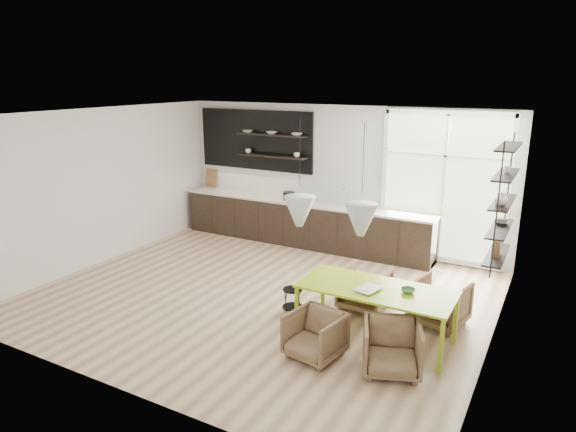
% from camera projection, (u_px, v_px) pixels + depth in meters
% --- Properties ---
extents(room, '(7.02, 6.01, 2.91)m').
position_uv_depth(room, '(324.00, 198.00, 8.64)').
color(room, '#DCB68E').
rests_on(room, ground).
extents(kitchen_run, '(5.54, 0.69, 2.75)m').
position_uv_depth(kitchen_run, '(300.00, 216.00, 10.80)').
color(kitchen_run, black).
rests_on(kitchen_run, ground).
extents(right_shelving, '(0.26, 1.22, 1.90)m').
position_uv_depth(right_shelving, '(502.00, 206.00, 7.36)').
color(right_shelving, black).
rests_on(right_shelving, ground).
extents(dining_table, '(2.04, 0.93, 0.74)m').
position_uv_depth(dining_table, '(376.00, 292.00, 6.79)').
color(dining_table, '#9EC317').
rests_on(dining_table, ground).
extents(armchair_back_left, '(0.70, 0.72, 0.64)m').
position_uv_depth(armchair_back_left, '(365.00, 289.00, 7.82)').
color(armchair_back_left, brown).
rests_on(armchair_back_left, ground).
extents(armchair_back_right, '(0.83, 0.85, 0.65)m').
position_uv_depth(armchair_back_right, '(440.00, 303.00, 7.31)').
color(armchair_back_right, brown).
rests_on(armchair_back_right, ground).
extents(armchair_front_left, '(0.74, 0.76, 0.60)m').
position_uv_depth(armchair_front_left, '(315.00, 335.00, 6.46)').
color(armchair_front_left, brown).
rests_on(armchair_front_left, ground).
extents(armchair_front_right, '(0.87, 0.88, 0.63)m').
position_uv_depth(armchair_front_right, '(392.00, 348.00, 6.12)').
color(armchair_front_right, brown).
rests_on(armchair_front_right, ground).
extents(wire_stool, '(0.32, 0.32, 0.40)m').
position_uv_depth(wire_stool, '(293.00, 298.00, 7.65)').
color(wire_stool, black).
rests_on(wire_stool, ground).
extents(table_book, '(0.32, 0.39, 0.03)m').
position_uv_depth(table_book, '(360.00, 287.00, 6.79)').
color(table_book, white).
rests_on(table_book, dining_table).
extents(table_bowl, '(0.21, 0.21, 0.06)m').
position_uv_depth(table_bowl, '(408.00, 291.00, 6.63)').
color(table_bowl, '#49754A').
rests_on(table_bowl, dining_table).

